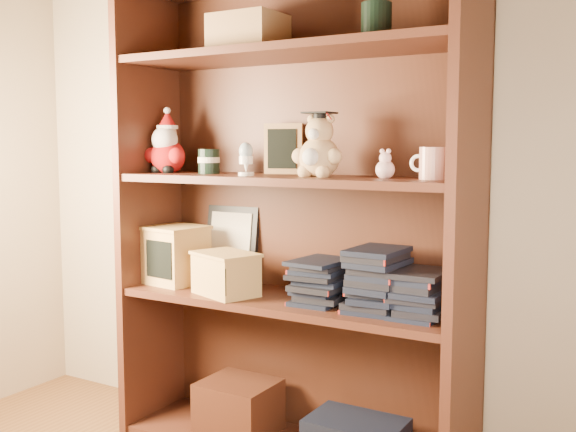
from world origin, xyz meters
name	(u,v)px	position (x,y,z in m)	size (l,w,h in m)	color
bookcase	(295,227)	(-0.20, 1.36, 0.78)	(1.20, 0.35, 1.60)	#482214
shelf_lower	(288,302)	(-0.20, 1.30, 0.54)	(1.14, 0.33, 0.02)	#482214
shelf_upper	(288,180)	(-0.20, 1.30, 0.94)	(1.14, 0.33, 0.02)	#482214
santa_plush	(167,148)	(-0.70, 1.30, 1.04)	(0.17, 0.12, 0.24)	#A50F0F
teachers_tin	(209,161)	(-0.52, 1.30, 0.99)	(0.08, 0.08, 0.08)	black
chalkboard_plaque	(283,150)	(-0.28, 1.42, 1.03)	(0.13, 0.09, 0.17)	#9E7547
egg_cup	(246,158)	(-0.31, 1.23, 1.01)	(0.05, 0.05, 0.11)	white
grad_teddy_bear	(318,151)	(-0.08, 1.30, 1.03)	(0.17, 0.15, 0.21)	tan
pink_figurine	(385,167)	(0.14, 1.30, 0.98)	(0.06, 0.06, 0.09)	beige
teacher_mug	(431,163)	(0.28, 1.30, 1.00)	(0.10, 0.07, 0.09)	silver
certificate_frame	(231,244)	(-0.52, 1.44, 0.69)	(0.22, 0.06, 0.28)	black
treats_box	(176,254)	(-0.67, 1.30, 0.66)	(0.21, 0.21, 0.21)	tan
pencils_box	(226,273)	(-0.40, 1.24, 0.62)	(0.26, 0.22, 0.14)	tan
book_stack_left	(322,280)	(-0.07, 1.30, 0.62)	(0.14, 0.20, 0.14)	black
book_stack_mid	(379,282)	(0.12, 1.30, 0.64)	(0.14, 0.20, 0.18)	black
book_stack_right	(421,294)	(0.25, 1.30, 0.61)	(0.14, 0.20, 0.13)	black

